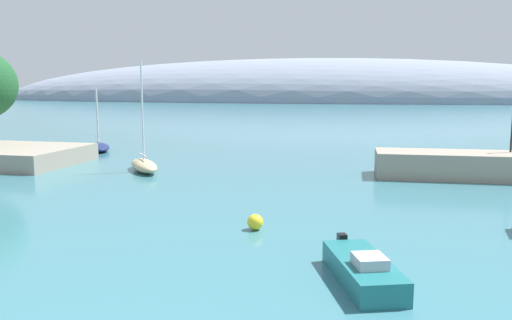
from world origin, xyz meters
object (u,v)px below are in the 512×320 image
object	(u,v)px
sailboat_sand_mid_mooring	(144,165)
motorboat_teal_alongside_breakwater	(363,270)
mooring_buoy_yellow	(255,222)
sailboat_navy_near_shore	(99,147)

from	to	relation	value
sailboat_sand_mid_mooring	motorboat_teal_alongside_breakwater	xyz separation A→B (m)	(19.27, -21.60, -0.11)
mooring_buoy_yellow	motorboat_teal_alongside_breakwater	bearing A→B (deg)	-47.04
sailboat_sand_mid_mooring	mooring_buoy_yellow	xyz separation A→B (m)	(13.64, -15.56, -0.18)
sailboat_sand_mid_mooring	sailboat_navy_near_shore	bearing A→B (deg)	-174.36
sailboat_navy_near_shore	sailboat_sand_mid_mooring	world-z (taller)	sailboat_sand_mid_mooring
motorboat_teal_alongside_breakwater	sailboat_navy_near_shore	bearing A→B (deg)	-157.87
sailboat_navy_near_shore	mooring_buoy_yellow	size ratio (longest dim) A/B	8.50
sailboat_navy_near_shore	sailboat_sand_mid_mooring	size ratio (longest dim) A/B	0.74
motorboat_teal_alongside_breakwater	mooring_buoy_yellow	distance (m)	8.25
sailboat_navy_near_shore	motorboat_teal_alongside_breakwater	xyz separation A→B (m)	(30.63, -33.61, -0.00)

